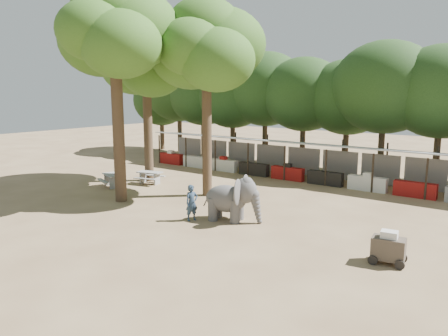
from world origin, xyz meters
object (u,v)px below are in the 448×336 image
Objects in this scene: yard_tree_back at (207,48)px; cart_front at (388,248)px; elephant at (233,198)px; handler at (192,203)px; yard_tree_center at (115,32)px; picnic_table_near at (112,179)px; picnic_table_far at (150,176)px; yard_tree_left at (147,59)px.

yard_tree_back is 8.39× the size of cart_front.
yard_tree_back is 3.87× the size of elephant.
elephant is 1.69× the size of handler.
picnic_table_near is (-3.21, 1.87, -8.66)m from yard_tree_center.
picnic_table_far is at bearing 157.25° from cart_front.
picnic_table_near is at bearing 164.76° from cart_front.
handler is at bearing -58.85° from yard_tree_back.
yard_tree_center reaches higher than cart_front.
picnic_table_near is at bearing 156.26° from elephant.
yard_tree_center is 10.98m from elephant.
yard_tree_left is 6.09m from yard_tree_back.
handler is at bearing -6.05° from yard_tree_center.
yard_tree_left is 8.27m from picnic_table_near.
picnic_table_near is (-9.00, 2.48, -0.32)m from handler.
handler is (2.79, -4.61, -7.67)m from yard_tree_back.
picnic_table_far is at bearing 80.01° from handler.
elephant is 10.68m from picnic_table_near.
picnic_table_far is (1.24, 2.15, -0.01)m from picnic_table_near.
yard_tree_center reaches higher than elephant.
handler is at bearing -160.56° from elephant.
yard_tree_left is 5.22× the size of picnic_table_near.
handler is at bearing -32.57° from yard_tree_left.
cart_front reaches higher than picnic_table_near.
yard_tree_back is at bearing 40.45° from picnic_table_near.
cart_front is at bearing -16.74° from yard_tree_left.
elephant is 1.39× the size of picnic_table_near.
yard_tree_left is 20.19m from cart_front.
cart_front is at bearing -67.78° from handler.
elephant is at bearing -33.19° from handler.
yard_tree_back is 5.38× the size of picnic_table_near.
cart_front is (7.55, -0.92, -0.49)m from elephant.
picnic_table_near is 1.08× the size of picnic_table_far.
yard_tree_back reaches higher than picnic_table_near.
yard_tree_center is at bearing -8.66° from picnic_table_near.
handler reaches higher than picnic_table_near.
yard_tree_center reaches higher than picnic_table_near.
picnic_table_far is at bearing 179.86° from yard_tree_back.
picnic_table_far is (-7.76, 4.63, -0.33)m from handler.
yard_tree_center reaches higher than picnic_table_far.
elephant reaches higher than cart_front.
yard_tree_center is 5.04m from yard_tree_back.
yard_tree_center reaches higher than yard_tree_back.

